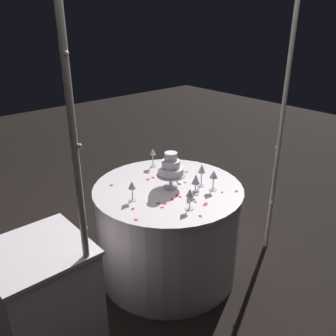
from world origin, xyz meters
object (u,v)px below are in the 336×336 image
wine_glass_3 (196,180)px  cake_knife (176,177)px  wine_glass_2 (214,175)px  wine_glass_4 (190,194)px  side_table (46,302)px  tiered_cake (171,168)px  main_table (168,230)px  wine_glass_0 (202,170)px  wine_glass_1 (132,186)px  decorative_arch (205,113)px  wine_glass_5 (153,153)px

wine_glass_3 → cake_knife: bearing=-105.0°
wine_glass_2 → wine_glass_4: bearing=15.2°
side_table → cake_knife: (-1.24, -0.20, 0.38)m
tiered_cake → wine_glass_3: 0.22m
main_table → wine_glass_0: bearing=145.3°
side_table → tiered_cake: bearing=-174.7°
wine_glass_3 → cake_knife: (-0.08, -0.30, -0.11)m
main_table → wine_glass_2: bearing=132.0°
wine_glass_0 → wine_glass_1: (0.54, -0.16, -0.02)m
wine_glass_3 → wine_glass_4: wine_glass_3 is taller
main_table → cake_knife: bearing=-151.4°
wine_glass_0 → wine_glass_2: (-0.02, 0.11, -0.01)m
decorative_arch → wine_glass_5: (-0.17, -0.75, -0.53)m
decorative_arch → side_table: (1.08, -0.24, -1.03)m
main_table → wine_glass_4: bearing=72.7°
wine_glass_3 → side_table: bearing=-5.2°
cake_knife → main_table: bearing=28.6°
wine_glass_1 → wine_glass_4: size_ratio=0.97×
wine_glass_1 → main_table: bearing=177.8°
wine_glass_2 → wine_glass_5: 0.65m
main_table → tiered_cake: (-0.02, 0.01, 0.54)m
wine_glass_0 → tiered_cake: bearing=-35.4°
main_table → wine_glass_2: size_ratio=7.38×
wine_glass_0 → wine_glass_1: size_ratio=1.20×
wine_glass_1 → wine_glass_3: wine_glass_3 is taller
side_table → wine_glass_3: size_ratio=4.93×
decorative_arch → side_table: decorative_arch is taller
main_table → wine_glass_3: 0.55m
decorative_arch → wine_glass_1: size_ratio=14.88×
wine_glass_3 → cake_knife: size_ratio=0.59×
wine_glass_4 → wine_glass_2: bearing=-164.8°
wine_glass_0 → wine_glass_3: wine_glass_0 is taller
tiered_cake → wine_glass_0: (-0.19, 0.14, -0.02)m
decorative_arch → tiered_cake: 0.60m
tiered_cake → side_table: bearing=5.3°
tiered_cake → wine_glass_1: tiered_cake is taller
main_table → side_table: 1.09m
wine_glass_3 → wine_glass_4: size_ratio=1.04×
tiered_cake → wine_glass_2: 0.32m
tiered_cake → wine_glass_1: 0.35m
wine_glass_1 → wine_glass_2: bearing=154.3°
tiered_cake → wine_glass_4: tiered_cake is taller
wine_glass_0 → wine_glass_5: (0.04, -0.54, -0.01)m
wine_glass_3 → decorative_arch: bearing=60.8°
side_table → wine_glass_3: (-1.16, 0.10, 0.49)m
wine_glass_0 → wine_glass_4: (0.32, 0.20, -0.02)m
wine_glass_2 → wine_glass_3: bearing=-13.8°
tiered_cake → cake_knife: size_ratio=1.04×
side_table → tiered_cake: 1.23m
cake_knife → side_table: bearing=9.1°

